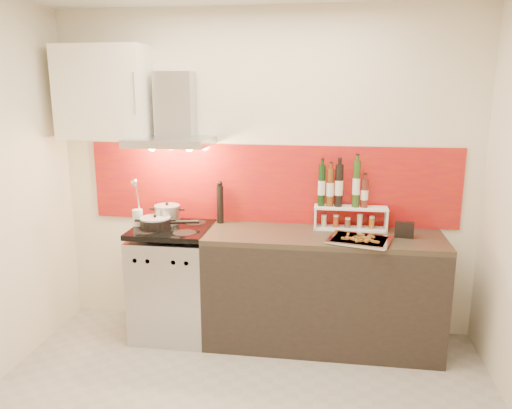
% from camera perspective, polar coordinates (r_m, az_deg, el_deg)
% --- Properties ---
extents(back_wall, '(3.40, 0.02, 2.60)m').
position_cam_1_polar(back_wall, '(4.07, 0.93, 3.49)').
color(back_wall, silver).
rests_on(back_wall, ground).
extents(backsplash, '(3.00, 0.02, 0.64)m').
position_cam_1_polar(backsplash, '(4.06, 1.61, 2.33)').
color(backsplash, maroon).
rests_on(backsplash, back_wall).
extents(range_stove, '(0.60, 0.60, 0.91)m').
position_cam_1_polar(range_stove, '(4.16, -9.39, -8.76)').
color(range_stove, '#B7B7BA').
rests_on(range_stove, ground).
extents(counter, '(1.80, 0.60, 0.90)m').
position_cam_1_polar(counter, '(3.98, 7.56, -9.61)').
color(counter, black).
rests_on(counter, ground).
extents(range_hood, '(0.62, 0.50, 0.61)m').
position_cam_1_polar(range_hood, '(4.01, -9.46, 9.55)').
color(range_hood, '#B7B7BA').
rests_on(range_hood, back_wall).
extents(upper_cabinet, '(0.70, 0.35, 0.72)m').
position_cam_1_polar(upper_cabinet, '(4.19, -16.97, 12.15)').
color(upper_cabinet, white).
rests_on(upper_cabinet, back_wall).
extents(stock_pot, '(0.21, 0.21, 0.18)m').
position_cam_1_polar(stock_pot, '(4.10, -10.10, -1.11)').
color(stock_pot, '#B7B7BA').
rests_on(stock_pot, range_stove).
extents(saute_pan, '(0.46, 0.24, 0.11)m').
position_cam_1_polar(saute_pan, '(3.99, -11.31, -2.04)').
color(saute_pan, black).
rests_on(saute_pan, range_stove).
extents(utensil_jar, '(0.08, 0.13, 0.40)m').
position_cam_1_polar(utensil_jar, '(4.08, -13.42, -0.87)').
color(utensil_jar, silver).
rests_on(utensil_jar, range_stove).
extents(pepper_mill, '(0.06, 0.06, 0.35)m').
position_cam_1_polar(pepper_mill, '(4.08, -4.13, 0.20)').
color(pepper_mill, black).
rests_on(pepper_mill, counter).
extents(step_shelf, '(0.57, 0.15, 0.55)m').
position_cam_1_polar(step_shelf, '(3.94, 10.17, 0.39)').
color(step_shelf, white).
rests_on(step_shelf, counter).
extents(caddy_box, '(0.15, 0.08, 0.12)m').
position_cam_1_polar(caddy_box, '(3.86, 16.59, -2.77)').
color(caddy_box, black).
rests_on(caddy_box, counter).
extents(baking_tray, '(0.50, 0.43, 0.03)m').
position_cam_1_polar(baking_tray, '(3.68, 11.75, -3.97)').
color(baking_tray, silver).
rests_on(baking_tray, counter).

